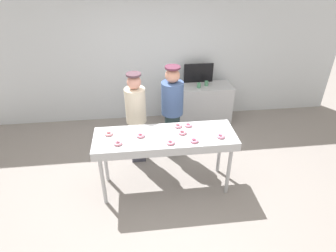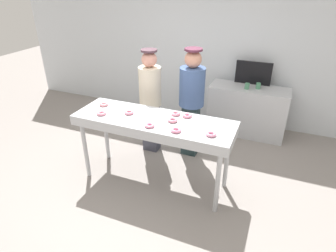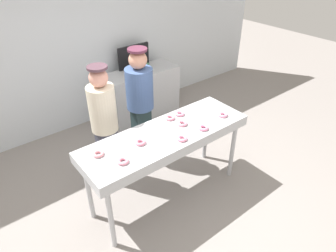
{
  "view_description": "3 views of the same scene",
  "coord_description": "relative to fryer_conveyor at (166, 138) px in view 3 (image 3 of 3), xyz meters",
  "views": [
    {
      "loc": [
        -0.36,
        -3.43,
        3.23
      ],
      "look_at": [
        0.07,
        0.2,
        0.99
      ],
      "focal_mm": 31.0,
      "sensor_mm": 36.0,
      "label": 1
    },
    {
      "loc": [
        1.38,
        -2.88,
        2.53
      ],
      "look_at": [
        0.17,
        0.06,
        0.87
      ],
      "focal_mm": 30.64,
      "sensor_mm": 36.0,
      "label": 2
    },
    {
      "loc": [
        -1.75,
        -2.24,
        2.9
      ],
      "look_at": [
        0.11,
        0.11,
        0.96
      ],
      "focal_mm": 32.46,
      "sensor_mm": 36.0,
      "label": 3
    }
  ],
  "objects": [
    {
      "name": "worker_baker",
      "position": [
        -0.4,
        0.74,
        0.03
      ],
      "size": [
        0.33,
        0.33,
        1.63
      ],
      "rotation": [
        0.0,
        0.0,
        2.96
      ],
      "color": "#3B3D4B",
      "rests_on": "ground"
    },
    {
      "name": "back_wall",
      "position": [
        0.0,
        2.34,
        0.55
      ],
      "size": [
        8.0,
        0.12,
        2.87
      ],
      "primitive_type": "cube",
      "color": "silver",
      "rests_on": "ground"
    },
    {
      "name": "ground_plane",
      "position": [
        0.0,
        0.0,
        -0.88
      ],
      "size": [
        16.0,
        16.0,
        0.0
      ],
      "primitive_type": "plane",
      "color": "gray"
    },
    {
      "name": "prep_counter",
      "position": [
        0.92,
        1.89,
        -0.46
      ],
      "size": [
        1.32,
        0.52,
        0.86
      ],
      "primitive_type": "cube",
      "color": "#B7BABF",
      "rests_on": "ground"
    },
    {
      "name": "strawberry_donut_8",
      "position": [
        -0.79,
        0.11,
        0.09
      ],
      "size": [
        0.17,
        0.17,
        0.03
      ],
      "primitive_type": "torus",
      "rotation": [
        0.0,
        0.0,
        0.74
      ],
      "color": "pink",
      "rests_on": "fryer_conveyor"
    },
    {
      "name": "strawberry_donut_5",
      "position": [
        0.25,
        0.01,
        0.09
      ],
      "size": [
        0.17,
        0.17,
        0.03
      ],
      "primitive_type": "torus",
      "rotation": [
        0.0,
        0.0,
        2.22
      ],
      "color": "pink",
      "rests_on": "fryer_conveyor"
    },
    {
      "name": "strawberry_donut_1",
      "position": [
        -0.35,
        0.01,
        0.09
      ],
      "size": [
        0.13,
        0.13,
        0.03
      ],
      "primitive_type": "torus",
      "rotation": [
        0.0,
        0.0,
        3.06
      ],
      "color": "pink",
      "rests_on": "fryer_conveyor"
    },
    {
      "name": "worker_assistant",
      "position": [
        0.22,
        0.86,
        0.09
      ],
      "size": [
        0.37,
        0.37,
        1.67
      ],
      "rotation": [
        0.0,
        0.0,
        3.23
      ],
      "color": "#1E3032",
      "rests_on": "ground"
    },
    {
      "name": "strawberry_donut_2",
      "position": [
        0.38,
        -0.21,
        0.09
      ],
      "size": [
        0.16,
        0.16,
        0.03
      ],
      "primitive_type": "torus",
      "rotation": [
        0.0,
        0.0,
        0.57
      ],
      "color": "pink",
      "rests_on": "fryer_conveyor"
    },
    {
      "name": "strawberry_donut_4",
      "position": [
        0.77,
        -0.14,
        0.09
      ],
      "size": [
        0.15,
        0.15,
        0.03
      ],
      "primitive_type": "torus",
      "rotation": [
        0.0,
        0.0,
        0.33
      ],
      "color": "pink",
      "rests_on": "fryer_conveyor"
    },
    {
      "name": "fryer_conveyor",
      "position": [
        0.0,
        0.0,
        0.0
      ],
      "size": [
        2.04,
        0.66,
        0.96
      ],
      "color": "#B7BABF",
      "rests_on": "ground"
    },
    {
      "name": "paper_cup_0",
      "position": [
        0.88,
        1.8,
        0.02
      ],
      "size": [
        0.08,
        0.08,
        0.1
      ],
      "primitive_type": "cylinder",
      "color": "#4C8C66",
      "rests_on": "prep_counter"
    },
    {
      "name": "menu_display",
      "position": [
        0.92,
        2.09,
        0.17
      ],
      "size": [
        0.6,
        0.04,
        0.39
      ],
      "primitive_type": "cube",
      "color": "black",
      "rests_on": "prep_counter"
    },
    {
      "name": "paper_cup_1",
      "position": [
        1.05,
        1.88,
        0.02
      ],
      "size": [
        0.08,
        0.08,
        0.1
      ],
      "primitive_type": "cylinder",
      "color": "#4C8C66",
      "rests_on": "prep_counter"
    },
    {
      "name": "strawberry_donut_7",
      "position": [
        0.22,
        0.21,
        0.09
      ],
      "size": [
        0.14,
        0.14,
        0.03
      ],
      "primitive_type": "torus",
      "rotation": [
        0.0,
        0.0,
        1.39
      ],
      "color": "pink",
      "rests_on": "fryer_conveyor"
    },
    {
      "name": "strawberry_donut_6",
      "position": [
        -0.66,
        -0.15,
        0.09
      ],
      "size": [
        0.16,
        0.16,
        0.03
      ],
      "primitive_type": "torus",
      "rotation": [
        0.0,
        0.0,
        2.73
      ],
      "color": "pink",
      "rests_on": "fryer_conveyor"
    },
    {
      "name": "strawberry_donut_3",
      "position": [
        0.05,
        -0.21,
        0.09
      ],
      "size": [
        0.16,
        0.16,
        0.03
      ],
      "primitive_type": "torus",
      "rotation": [
        0.0,
        0.0,
        0.47
      ],
      "color": "pink",
      "rests_on": "fryer_conveyor"
    },
    {
      "name": "strawberry_donut_0",
      "position": [
        0.37,
        0.21,
        0.09
      ],
      "size": [
        0.14,
        0.14,
        0.03
      ],
      "primitive_type": "torus",
      "rotation": [
        0.0,
        0.0,
        0.24
      ],
      "color": "pink",
      "rests_on": "fryer_conveyor"
    }
  ]
}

